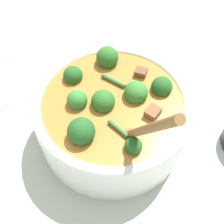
{
  "coord_description": "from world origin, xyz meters",
  "views": [
    {
      "loc": [
        -0.02,
        0.29,
        0.46
      ],
      "look_at": [
        0.0,
        0.0,
        0.07
      ],
      "focal_mm": 45.0,
      "sensor_mm": 36.0,
      "label": 1
    }
  ],
  "objects": [
    {
      "name": "stew_bowl",
      "position": [
        0.0,
        0.0,
        0.06
      ],
      "size": [
        0.27,
        0.28,
        0.26
      ],
      "color": "white",
      "rests_on": "ground_plane"
    },
    {
      "name": "ground_plane",
      "position": [
        0.0,
        0.0,
        0.0
      ],
      "size": [
        4.0,
        4.0,
        0.0
      ],
      "primitive_type": "plane",
      "color": "#ADBCAD"
    }
  ]
}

